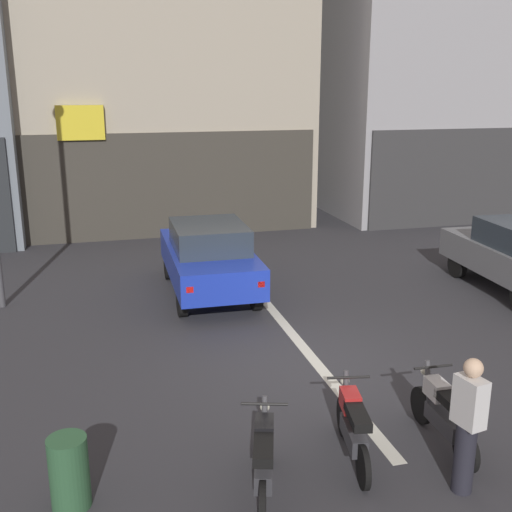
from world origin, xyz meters
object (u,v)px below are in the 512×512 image
(motorcycle_red_row_left_mid, at_px, (353,426))
(motorcycle_white_row_centre, at_px, (443,413))
(motorcycle_black_row_leftmost, at_px, (264,457))
(person_by_motorcycles, at_px, (468,425))
(car_blue_crossing_near, at_px, (209,256))
(trash_bin, at_px, (69,473))

(motorcycle_red_row_left_mid, bearing_deg, motorcycle_white_row_centre, -0.46)
(motorcycle_black_row_leftmost, distance_m, person_by_motorcycles, 2.34)
(motorcycle_black_row_leftmost, height_order, person_by_motorcycles, person_by_motorcycles)
(motorcycle_red_row_left_mid, xyz_separation_m, person_by_motorcycles, (0.98, -0.94, 0.40))
(car_blue_crossing_near, height_order, person_by_motorcycles, person_by_motorcycles)
(motorcycle_red_row_left_mid, distance_m, person_by_motorcycles, 1.41)
(car_blue_crossing_near, xyz_separation_m, motorcycle_white_row_centre, (1.80, -6.78, -0.43))
(motorcycle_black_row_leftmost, height_order, motorcycle_white_row_centre, same)
(car_blue_crossing_near, height_order, motorcycle_red_row_left_mid, car_blue_crossing_near)
(motorcycle_white_row_centre, bearing_deg, trash_bin, -179.52)
(motorcycle_black_row_leftmost, relative_size, trash_bin, 1.90)
(car_blue_crossing_near, height_order, trash_bin, car_blue_crossing_near)
(person_by_motorcycles, height_order, trash_bin, person_by_motorcycles)
(motorcycle_black_row_leftmost, relative_size, motorcycle_white_row_centre, 0.97)
(motorcycle_red_row_left_mid, relative_size, person_by_motorcycles, 0.99)
(car_blue_crossing_near, bearing_deg, person_by_motorcycles, -78.82)
(motorcycle_black_row_leftmost, xyz_separation_m, trash_bin, (-2.15, 0.32, -0.03))
(car_blue_crossing_near, relative_size, person_by_motorcycles, 2.48)
(trash_bin, bearing_deg, car_blue_crossing_near, 67.20)
(motorcycle_white_row_centre, bearing_deg, car_blue_crossing_near, 104.90)
(motorcycle_black_row_leftmost, bearing_deg, person_by_motorcycles, -14.10)
(motorcycle_white_row_centre, relative_size, person_by_motorcycles, 1.00)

